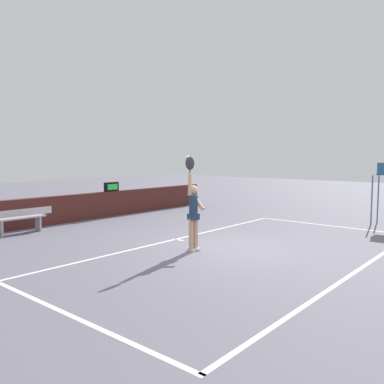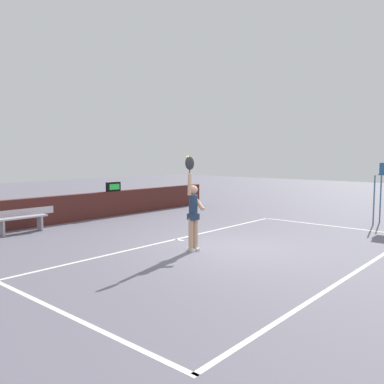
% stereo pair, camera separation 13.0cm
% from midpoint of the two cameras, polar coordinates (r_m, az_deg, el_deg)
% --- Properties ---
extents(ground_plane, '(60.00, 60.00, 0.00)m').
position_cam_midpoint_polar(ground_plane, '(10.72, 4.81, -8.01)').
color(ground_plane, slate).
extents(court_lines, '(10.44, 5.24, 0.00)m').
position_cam_midpoint_polar(court_lines, '(10.27, 8.60, -8.63)').
color(court_lines, white).
rests_on(court_lines, ground).
extents(back_wall, '(14.02, 0.26, 1.01)m').
position_cam_midpoint_polar(back_wall, '(15.58, -15.87, -2.15)').
color(back_wall, '#4E221E').
rests_on(back_wall, ground).
extents(speed_display, '(0.64, 0.17, 0.37)m').
position_cam_midpoint_polar(speed_display, '(16.49, -10.98, 0.75)').
color(speed_display, black).
rests_on(speed_display, back_wall).
extents(tennis_player, '(0.47, 0.48, 2.45)m').
position_cam_midpoint_polar(tennis_player, '(10.23, 0.53, -2.86)').
color(tennis_player, tan).
rests_on(tennis_player, ground).
extents(tennis_ball, '(0.07, 0.07, 0.07)m').
position_cam_midpoint_polar(tennis_ball, '(10.06, -0.25, 5.03)').
color(tennis_ball, '#D2E235').
extents(courtside_bench_near, '(1.62, 0.39, 0.52)m').
position_cam_midpoint_polar(courtside_bench_near, '(13.75, -22.98, -3.79)').
color(courtside_bench_near, '#B1ADB5').
rests_on(courtside_bench_near, ground).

